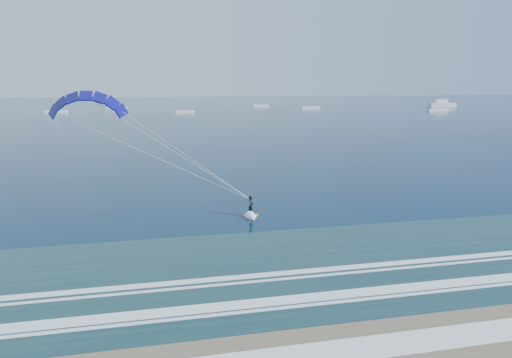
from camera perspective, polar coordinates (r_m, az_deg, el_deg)
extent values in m
plane|color=#082745|center=(25.45, 10.83, -19.88)|extent=(900.00, 900.00, 0.00)
cube|color=#1E423F|center=(32.06, 5.14, -12.67)|extent=(600.00, 22.00, 0.03)
cube|color=white|center=(26.61, 9.51, -18.22)|extent=(600.00, 0.90, 0.07)
cube|color=white|center=(29.91, 6.61, -14.55)|extent=(600.00, 1.10, 0.07)
cube|color=white|center=(33.36, 4.36, -11.60)|extent=(600.00, 0.70, 0.07)
cube|color=white|center=(25.00, 11.31, -20.24)|extent=(600.00, 2.00, 0.02)
cube|color=#C47817|center=(46.95, -0.63, -4.53)|extent=(1.60, 0.52, 0.09)
imported|color=black|center=(46.67, -0.63, -3.31)|extent=(0.74, 0.86, 1.98)
cone|color=white|center=(45.69, -0.49, -4.95)|extent=(1.31, 1.74, 1.10)
cube|color=white|center=(284.09, 22.22, 8.56)|extent=(15.93, 4.25, 2.34)
cube|color=white|center=(283.45, 22.09, 9.02)|extent=(7.43, 3.40, 2.12)
cylinder|color=silver|center=(283.38, 22.12, 9.44)|extent=(0.16, 0.16, 2.00)
cube|color=white|center=(230.68, -23.77, 7.73)|extent=(9.70, 2.40, 1.20)
cylinder|color=silver|center=(230.41, -23.91, 9.36)|extent=(0.18, 0.18, 11.98)
cylinder|color=silver|center=(230.38, -23.51, 8.10)|extent=(2.60, 0.12, 0.12)
cube|color=white|center=(246.86, -17.08, 8.42)|extent=(10.43, 2.40, 1.20)
cylinder|color=silver|center=(246.61, -17.18, 10.02)|extent=(0.18, 0.18, 12.63)
cylinder|color=silver|center=(246.70, -16.82, 8.75)|extent=(2.60, 0.12, 0.12)
cube|color=white|center=(212.26, -8.95, 8.31)|extent=(8.18, 2.40, 1.20)
cylinder|color=silver|center=(211.99, -9.00, 9.85)|extent=(0.18, 0.18, 10.23)
cylinder|color=silver|center=(212.25, -8.64, 8.69)|extent=(2.60, 0.12, 0.12)
cube|color=white|center=(265.85, 0.57, 9.14)|extent=(9.02, 2.40, 1.20)
cylinder|color=silver|center=(265.63, 0.57, 10.46)|extent=(0.18, 0.18, 11.02)
cylinder|color=silver|center=(266.05, 0.83, 9.44)|extent=(2.60, 0.12, 0.12)
cube|color=white|center=(247.10, 6.80, 8.85)|extent=(10.11, 2.40, 1.20)
cylinder|color=silver|center=(246.85, 6.84, 10.43)|extent=(0.18, 0.18, 12.41)
cylinder|color=silver|center=(247.43, 7.08, 9.17)|extent=(2.60, 0.12, 0.12)
cube|color=white|center=(239.56, 21.76, 8.01)|extent=(10.36, 2.40, 1.20)
cylinder|color=silver|center=(239.29, 21.89, 9.65)|extent=(0.18, 0.18, 12.62)
cylinder|color=silver|center=(240.16, 22.03, 8.33)|extent=(2.60, 0.12, 0.12)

